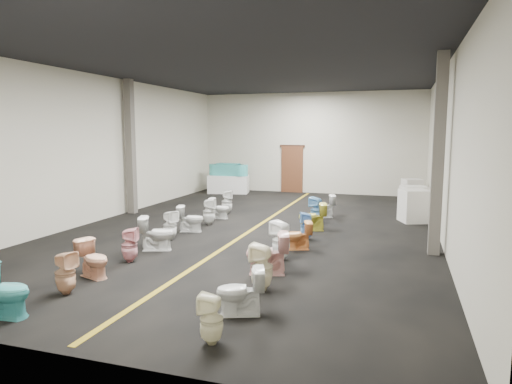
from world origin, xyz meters
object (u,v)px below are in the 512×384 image
(appliance_crate_a, at_px, (414,206))
(toilet_left_9, at_px, (227,202))
(appliance_crate_d, at_px, (412,191))
(toilet_right_3, at_px, (267,254))
(toilet_right_2, at_px, (262,267))
(toilet_left_2, at_px, (94,259))
(appliance_crate_b, at_px, (414,201))
(display_table, at_px, (228,184))
(toilet_right_9, at_px, (323,206))
(toilet_right_6, at_px, (307,226))
(toilet_right_8, at_px, (316,210))
(toilet_left_0, at_px, (4,291))
(toilet_right_7, at_px, (312,217))
(bathtub, at_px, (228,169))
(toilet_left_4, at_px, (157,233))
(toilet_right_5, at_px, (298,235))
(toilet_left_3, at_px, (129,245))
(appliance_crate_c, at_px, (413,199))
(toilet_left_6, at_px, (191,219))
(toilet_right_1, at_px, (240,292))
(toilet_left_8, at_px, (220,208))
(toilet_left_1, at_px, (65,273))
(toilet_left_5, at_px, (170,225))
(toilet_right_4, at_px, (281,240))
(toilet_left_7, at_px, (209,212))

(appliance_crate_a, height_order, toilet_left_9, appliance_crate_a)
(appliance_crate_d, height_order, toilet_right_3, appliance_crate_d)
(toilet_right_2, bearing_deg, toilet_left_2, -83.67)
(appliance_crate_b, relative_size, toilet_left_2, 1.37)
(display_table, height_order, toilet_right_9, display_table)
(toilet_right_6, distance_m, toilet_right_8, 2.09)
(toilet_left_0, bearing_deg, toilet_right_7, -28.88)
(bathtub, height_order, toilet_left_9, bathtub)
(toilet_left_4, bearing_deg, toilet_right_3, -127.81)
(toilet_right_5, bearing_deg, toilet_left_3, -77.37)
(appliance_crate_d, bearing_deg, toilet_left_2, -117.48)
(toilet_right_6, bearing_deg, toilet_right_7, 165.51)
(display_table, bearing_deg, appliance_crate_d, -4.78)
(toilet_left_3, relative_size, toilet_right_2, 0.89)
(appliance_crate_c, height_order, toilet_right_7, appliance_crate_c)
(toilet_left_6, bearing_deg, toilet_left_0, 165.52)
(toilet_left_3, distance_m, toilet_right_6, 4.51)
(toilet_right_1, height_order, toilet_right_3, toilet_right_3)
(toilet_left_8, height_order, toilet_right_6, toilet_right_6)
(toilet_left_4, bearing_deg, toilet_left_9, -17.35)
(toilet_left_1, xyz_separation_m, toilet_left_4, (-0.01, 3.08, 0.03))
(toilet_right_5, bearing_deg, toilet_left_5, -110.15)
(appliance_crate_d, bearing_deg, toilet_left_1, -115.24)
(toilet_left_2, distance_m, toilet_right_1, 3.39)
(toilet_right_7, relative_size, toilet_right_8, 0.96)
(display_table, relative_size, toilet_right_9, 2.40)
(toilet_left_8, distance_m, toilet_right_4, 5.06)
(toilet_right_8, bearing_deg, appliance_crate_d, 168.73)
(toilet_right_8, bearing_deg, appliance_crate_b, 145.45)
(toilet_right_2, relative_size, toilet_right_8, 1.03)
(display_table, bearing_deg, bathtub, 0.00)
(toilet_left_8, bearing_deg, toilet_left_4, 176.94)
(toilet_left_4, bearing_deg, toilet_right_4, -107.76)
(toilet_right_4, bearing_deg, toilet_right_5, -165.32)
(toilet_right_6, height_order, toilet_right_7, toilet_right_7)
(toilet_left_6, bearing_deg, appliance_crate_d, -53.56)
(bathtub, xyz_separation_m, toilet_left_6, (1.93, -7.87, -0.70))
(toilet_right_2, bearing_deg, toilet_left_9, -152.73)
(toilet_left_2, height_order, toilet_right_9, toilet_right_9)
(toilet_left_7, relative_size, toilet_left_8, 1.21)
(toilet_left_8, height_order, toilet_right_1, toilet_right_1)
(toilet_right_8, bearing_deg, appliance_crate_c, 156.51)
(toilet_left_9, xyz_separation_m, toilet_right_4, (3.19, -4.91, 0.03))
(appliance_crate_a, relative_size, toilet_right_3, 1.19)
(toilet_left_4, bearing_deg, toilet_left_3, 158.11)
(appliance_crate_b, distance_m, toilet_right_5, 5.98)
(toilet_left_8, distance_m, toilet_right_9, 3.37)
(toilet_left_8, bearing_deg, toilet_right_7, -109.62)
(toilet_left_3, bearing_deg, toilet_left_7, -16.16)
(appliance_crate_a, xyz_separation_m, toilet_left_0, (-6.01, -9.58, -0.09))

